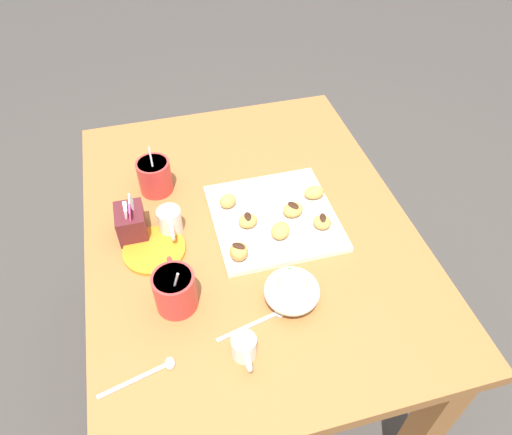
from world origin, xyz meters
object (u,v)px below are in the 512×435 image
Objects in this scene: ice_cream_bowl at (292,289)px; beignet_5 at (322,222)px; beignet_3 at (248,221)px; beignet_4 at (239,252)px; chocolate_sauce_pitcher at (244,347)px; saucer_orange_left at (154,250)px; beignet_1 at (314,192)px; coffee_mug_red_right at (154,175)px; beignet_2 at (280,231)px; dining_table at (249,253)px; cream_pitcher_white at (170,221)px; beignet_0 at (293,210)px; sugar_caddy at (131,222)px; pastry_plate_square at (274,217)px; beignet_6 at (228,201)px; coffee_mug_red_left at (175,289)px.

ice_cream_bowl is 2.75× the size of beignet_5.
beignet_3 is 1.00× the size of beignet_4.
chocolate_sauce_pitcher is at bearing 136.14° from beignet_5.
beignet_4 is (-0.10, 0.05, 0.00)m from beignet_3.
saucer_orange_left is at bearing 51.75° from ice_cream_bowl.
beignet_1 reaches higher than saucer_orange_left.
coffee_mug_red_right is 0.39m from beignet_2.
dining_table is 10.38× the size of cream_pitcher_white.
beignet_2 is (0.29, -0.16, 0.00)m from chocolate_sauce_pitcher.
cream_pitcher_white reaches higher than beignet_0.
sugar_caddy is at bearing 81.36° from dining_table.
beignet_5 is (0.00, -0.11, -0.00)m from beignet_2.
cream_pitcher_white reaches higher than chocolate_sauce_pitcher.
beignet_5 is (-0.11, -0.47, -0.01)m from sugar_caddy.
chocolate_sauce_pitcher is 0.49m from beignet_1.
pastry_plate_square is 0.35m from coffee_mug_red_right.
beignet_6 is at bearing 83.48° from beignet_1.
sugar_caddy is 0.38m from beignet_2.
dining_table is at bearing -98.00° from cream_pitcher_white.
cream_pitcher_white is at bearing 76.94° from beignet_3.
beignet_4 is (-0.11, 0.05, 0.15)m from dining_table.
beignet_3 is at bearing -135.95° from coffee_mug_red_right.
coffee_mug_red_right reaches higher than beignet_6.
cream_pitcher_white is 1.14× the size of chocolate_sauce_pitcher.
coffee_mug_red_left is at bearing 119.38° from beignet_0.
beignet_4 is at bearing 121.82° from beignet_0.
ice_cream_bowl reaches higher than cream_pitcher_white.
saucer_orange_left is 3.28× the size of beignet_6.
beignet_1 is at bearing -90.47° from sugar_caddy.
saucer_orange_left is at bearing 138.08° from cream_pitcher_white.
coffee_mug_red_right is at bearing 27.48° from beignet_4.
sugar_caddy is (0.04, 0.36, 0.03)m from pastry_plate_square.
beignet_1 is at bearing -78.24° from dining_table.
beignet_6 is at bearing -65.31° from saucer_orange_left.
beignet_1 is 0.11m from beignet_5.
ice_cream_bowl is 0.17m from beignet_4.
beignet_2 reaches higher than beignet_3.
beignet_2 is 1.11× the size of beignet_3.
beignet_6 is at bearing -4.15° from beignet_4.
beignet_6 is at bearing 36.93° from beignet_2.
saucer_orange_left reaches higher than dining_table.
coffee_mug_red_left is 0.39m from coffee_mug_red_right.
beignet_6 is at bearing 58.79° from pastry_plate_square.
ice_cream_bowl is at bearing -52.58° from chocolate_sauce_pitcher.
beignet_2 is (-0.07, -0.06, 0.15)m from dining_table.
coffee_mug_red_right is 2.99× the size of beignet_4.
coffee_mug_red_right reaches higher than dining_table.
beignet_3 is (0.34, -0.09, 0.00)m from chocolate_sauce_pitcher.
coffee_mug_red_right is at bearing 55.44° from beignet_5.
sugar_caddy is 0.84× the size of ice_cream_bowl.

